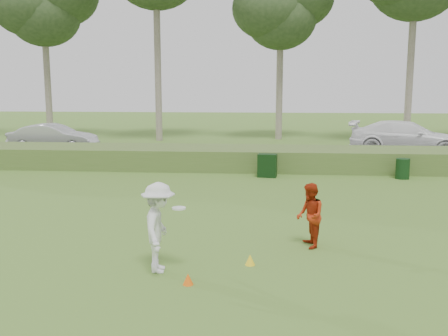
# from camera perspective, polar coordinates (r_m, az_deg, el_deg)

# --- Properties ---
(ground) EXTENTS (120.00, 120.00, 0.00)m
(ground) POSITION_cam_1_polar(r_m,az_deg,el_deg) (10.54, -1.90, -10.53)
(ground) COLOR #406C24
(ground) RESTS_ON ground
(reed_strip) EXTENTS (80.00, 3.00, 0.90)m
(reed_strip) POSITION_cam_1_polar(r_m,az_deg,el_deg) (22.10, 1.78, 1.16)
(reed_strip) COLOR #446428
(reed_strip) RESTS_ON ground
(park_road) EXTENTS (80.00, 6.00, 0.06)m
(park_road) POSITION_cam_1_polar(r_m,az_deg,el_deg) (27.11, 2.36, 1.77)
(park_road) COLOR #2D2D2D
(park_road) RESTS_ON ground
(tree_2) EXTENTS (6.50, 6.50, 12.00)m
(tree_2) POSITION_cam_1_polar(r_m,az_deg,el_deg) (37.49, -19.95, 17.03)
(tree_2) COLOR gray
(tree_2) RESTS_ON ground
(tree_4) EXTENTS (6.24, 6.24, 11.50)m
(tree_4) POSITION_cam_1_polar(r_m,az_deg,el_deg) (34.72, 6.51, 17.55)
(tree_4) COLOR gray
(tree_4) RESTS_ON ground
(player_white) EXTENTS (0.91, 1.19, 1.76)m
(player_white) POSITION_cam_1_polar(r_m,az_deg,el_deg) (9.79, -7.47, -6.75)
(player_white) COLOR white
(player_white) RESTS_ON ground
(player_red) EXTENTS (0.65, 0.78, 1.46)m
(player_red) POSITION_cam_1_polar(r_m,az_deg,el_deg) (11.33, 9.79, -5.39)
(player_red) COLOR #A8290E
(player_red) RESTS_ON ground
(cone_orange) EXTENTS (0.19, 0.19, 0.21)m
(cone_orange) POSITION_cam_1_polar(r_m,az_deg,el_deg) (9.33, -4.13, -12.54)
(cone_orange) COLOR #FF600D
(cone_orange) RESTS_ON ground
(cone_yellow) EXTENTS (0.20, 0.20, 0.22)m
(cone_yellow) POSITION_cam_1_polar(r_m,az_deg,el_deg) (10.27, 2.99, -10.42)
(cone_yellow) COLOR yellow
(cone_yellow) RESTS_ON ground
(utility_cabinet) EXTENTS (0.80, 0.56, 0.93)m
(utility_cabinet) POSITION_cam_1_polar(r_m,az_deg,el_deg) (19.94, 4.97, 0.28)
(utility_cabinet) COLOR black
(utility_cabinet) RESTS_ON ground
(trash_bin) EXTENTS (0.70, 0.70, 0.80)m
(trash_bin) POSITION_cam_1_polar(r_m,az_deg,el_deg) (20.72, 19.74, -0.07)
(trash_bin) COLOR black
(trash_bin) RESTS_ON ground
(car_mid) EXTENTS (4.63, 1.62, 1.52)m
(car_mid) POSITION_cam_1_polar(r_m,az_deg,el_deg) (28.48, -18.91, 3.25)
(car_mid) COLOR silver
(car_mid) RESTS_ON park_road
(car_right) EXTENTS (6.33, 3.91, 1.71)m
(car_right) POSITION_cam_1_polar(r_m,az_deg,el_deg) (28.20, 20.16, 3.32)
(car_right) COLOR white
(car_right) RESTS_ON park_road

